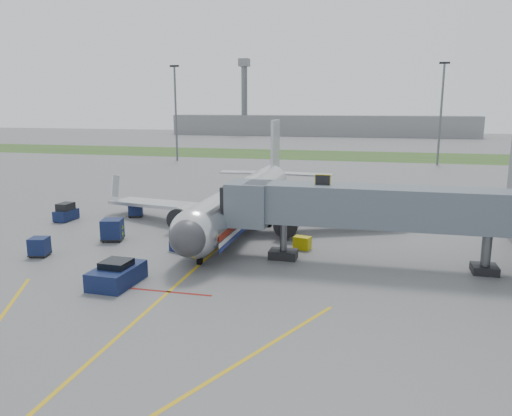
% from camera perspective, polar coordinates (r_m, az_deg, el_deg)
% --- Properties ---
extents(ground, '(400.00, 400.00, 0.00)m').
position_cam_1_polar(ground, '(37.30, -7.50, -7.32)').
color(ground, '#565659').
rests_on(ground, ground).
extents(grass_strip, '(300.00, 25.00, 0.01)m').
position_cam_1_polar(grass_strip, '(124.09, 7.66, 6.02)').
color(grass_strip, '#2D4C1E').
rests_on(grass_strip, ground).
extents(apron_markings, '(21.52, 50.00, 0.01)m').
position_cam_1_polar(apron_markings, '(30.99, -12.51, -11.55)').
color(apron_markings, gold).
rests_on(apron_markings, ground).
extents(airliner, '(32.10, 35.67, 10.25)m').
position_cam_1_polar(airliner, '(50.67, -1.38, 0.96)').
color(airliner, silver).
rests_on(airliner, ground).
extents(jet_bridge, '(25.30, 4.00, 6.90)m').
position_cam_1_polar(jet_bridge, '(38.58, 13.26, -0.01)').
color(jet_bridge, slate).
rests_on(jet_bridge, ground).
extents(light_mast_left, '(2.00, 0.44, 20.40)m').
position_cam_1_polar(light_mast_left, '(111.44, -9.16, 10.89)').
color(light_mast_left, '#595B60').
rests_on(light_mast_left, ground).
extents(light_mast_right, '(2.00, 0.44, 20.40)m').
position_cam_1_polar(light_mast_right, '(108.50, 20.39, 10.30)').
color(light_mast_right, '#595B60').
rests_on(light_mast_right, ground).
extents(distant_terminal, '(120.00, 14.00, 8.00)m').
position_cam_1_polar(distant_terminal, '(204.28, 7.31, 9.35)').
color(distant_terminal, slate).
rests_on(distant_terminal, ground).
extents(control_tower, '(4.00, 4.00, 30.00)m').
position_cam_1_polar(control_tower, '(204.85, -1.34, 13.17)').
color(control_tower, '#595B60').
rests_on(control_tower, ground).
extents(pushback_tug, '(2.68, 4.21, 1.71)m').
position_cam_1_polar(pushback_tug, '(35.73, -15.62, -7.32)').
color(pushback_tug, '#0E1C3E').
rests_on(pushback_tug, ground).
extents(baggage_tug, '(1.54, 2.76, 1.88)m').
position_cam_1_polar(baggage_tug, '(56.79, -20.90, -0.51)').
color(baggage_tug, '#0E1C3E').
rests_on(baggage_tug, ground).
extents(baggage_cart_a, '(2.24, 2.24, 1.97)m').
position_cam_1_polar(baggage_cart_a, '(47.04, -16.09, -2.40)').
color(baggage_cart_a, '#0E1C3E').
rests_on(baggage_cart_a, ground).
extents(baggage_cart_b, '(1.71, 1.71, 1.55)m').
position_cam_1_polar(baggage_cart_b, '(44.28, -23.52, -4.08)').
color(baggage_cart_b, '#0E1C3E').
rests_on(baggage_cart_b, ground).
extents(baggage_cart_c, '(1.98, 1.98, 1.65)m').
position_cam_1_polar(baggage_cart_c, '(56.46, -13.60, -0.12)').
color(baggage_cart_c, '#0E1C3E').
rests_on(baggage_cart_c, ground).
extents(belt_loader, '(2.55, 4.18, 1.99)m').
position_cam_1_polar(belt_loader, '(43.45, -7.69, -3.89)').
color(belt_loader, '#0E1C3E').
rests_on(belt_loader, ground).
extents(ground_power_cart, '(1.56, 1.24, 1.10)m').
position_cam_1_polar(ground_power_cart, '(42.83, 5.30, -3.99)').
color(ground_power_cart, '#C9B70B').
rests_on(ground_power_cart, ground).
extents(ramp_worker, '(0.76, 0.64, 1.79)m').
position_cam_1_polar(ramp_worker, '(46.91, -15.26, -2.53)').
color(ramp_worker, '#89C817').
rests_on(ramp_worker, ground).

